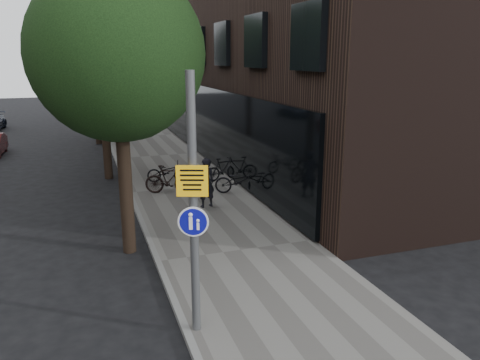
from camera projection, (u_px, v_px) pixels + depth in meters
name	position (u px, v px, depth m)	size (l,w,h in m)	color
ground	(281.00, 318.00, 9.68)	(120.00, 120.00, 0.00)	black
sidewalk	(187.00, 189.00, 18.88)	(4.50, 60.00, 0.12)	slate
curb_edge	(130.00, 194.00, 18.18)	(0.15, 60.00, 0.13)	slate
street_tree_near	(120.00, 62.00, 11.82)	(4.40, 4.40, 7.50)	black
street_tree_mid	(102.00, 59.00, 19.59)	(5.00, 5.00, 7.80)	black
street_tree_far	(94.00, 59.00, 27.82)	(5.00, 5.00, 7.80)	black
signpost	(193.00, 207.00, 8.45)	(0.54, 0.22, 4.90)	#595B5E
pedestrian	(206.00, 183.00, 16.21)	(0.64, 0.42, 1.76)	black
parked_bike_facade_near	(240.00, 181.00, 17.94)	(0.66, 1.89, 0.99)	black
parked_bike_facade_far	(223.00, 169.00, 19.89)	(0.45, 1.61, 0.97)	black
parked_bike_curb_near	(167.00, 172.00, 19.61)	(0.58, 1.67, 0.88)	black
parked_bike_curb_far	(169.00, 180.00, 17.88)	(0.52, 1.85, 1.11)	black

